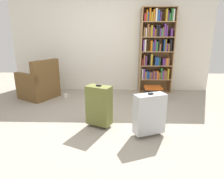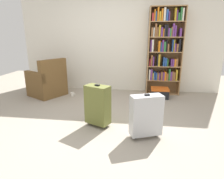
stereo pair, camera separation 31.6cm
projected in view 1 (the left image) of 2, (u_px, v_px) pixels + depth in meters
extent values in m
plane|color=#9E9384|center=(108.00, 124.00, 3.14)|extent=(8.91, 8.91, 0.00)
cube|color=silver|center=(112.00, 40.00, 4.86)|extent=(5.09, 0.10, 2.60)
cube|color=#A87F51|center=(140.00, 52.00, 4.69)|extent=(0.02, 0.32, 2.06)
cube|color=#A87F51|center=(172.00, 52.00, 4.67)|extent=(0.02, 0.32, 2.06)
cube|color=#A87F51|center=(155.00, 51.00, 4.83)|extent=(0.80, 0.02, 2.06)
cube|color=#A87F51|center=(154.00, 91.00, 4.96)|extent=(0.76, 0.30, 0.02)
cube|color=#A87F51|center=(155.00, 79.00, 4.87)|extent=(0.76, 0.30, 0.02)
cube|color=#A87F51|center=(155.00, 65.00, 4.78)|extent=(0.76, 0.30, 0.02)
cube|color=#A87F51|center=(156.00, 51.00, 4.68)|extent=(0.76, 0.30, 0.02)
cube|color=#A87F51|center=(157.00, 37.00, 4.59)|extent=(0.76, 0.30, 0.02)
cube|color=#A87F51|center=(158.00, 22.00, 4.49)|extent=(0.76, 0.30, 0.02)
cube|color=#A87F51|center=(159.00, 7.00, 4.40)|extent=(0.76, 0.30, 0.02)
cube|color=silver|center=(142.00, 73.00, 4.82)|extent=(0.03, 0.26, 0.26)
cube|color=#66337F|center=(144.00, 74.00, 4.79)|extent=(0.04, 0.19, 0.26)
cube|color=gold|center=(145.00, 75.00, 4.83)|extent=(0.03, 0.27, 0.18)
cube|color=#264C99|center=(146.00, 74.00, 4.81)|extent=(0.03, 0.23, 0.21)
cube|color=#264C99|center=(148.00, 75.00, 4.81)|extent=(0.04, 0.22, 0.18)
cube|color=brown|center=(150.00, 75.00, 4.80)|extent=(0.04, 0.21, 0.17)
cube|color=#66337F|center=(152.00, 75.00, 4.81)|extent=(0.02, 0.22, 0.18)
cube|color=brown|center=(153.00, 74.00, 4.82)|extent=(0.04, 0.27, 0.20)
cube|color=#66337F|center=(155.00, 75.00, 4.82)|extent=(0.03, 0.26, 0.19)
cube|color=orange|center=(157.00, 74.00, 4.81)|extent=(0.04, 0.25, 0.21)
cube|color=brown|center=(159.00, 75.00, 4.81)|extent=(0.04, 0.23, 0.17)
cube|color=#2D7238|center=(161.00, 73.00, 4.77)|extent=(0.03, 0.18, 0.28)
cube|color=#66337F|center=(162.00, 74.00, 4.82)|extent=(0.04, 0.27, 0.21)
cube|color=brown|center=(164.00, 74.00, 4.78)|extent=(0.02, 0.20, 0.23)
cube|color=brown|center=(165.00, 74.00, 4.81)|extent=(0.04, 0.25, 0.21)
cube|color=gold|center=(167.00, 73.00, 4.77)|extent=(0.04, 0.20, 0.26)
cube|color=#B22D2D|center=(142.00, 62.00, 4.73)|extent=(0.02, 0.23, 0.17)
cube|color=brown|center=(144.00, 60.00, 4.69)|extent=(0.03, 0.18, 0.26)
cube|color=#66337F|center=(145.00, 60.00, 4.72)|extent=(0.03, 0.25, 0.22)
cube|color=black|center=(149.00, 60.00, 4.68)|extent=(0.02, 0.18, 0.28)
cube|color=gold|center=(151.00, 60.00, 4.68)|extent=(0.04, 0.18, 0.28)
cube|color=#264C99|center=(155.00, 61.00, 4.71)|extent=(0.03, 0.23, 0.21)
cube|color=#264C99|center=(157.00, 61.00, 4.69)|extent=(0.04, 0.18, 0.20)
cube|color=#2D7238|center=(159.00, 62.00, 4.70)|extent=(0.02, 0.21, 0.18)
cube|color=#66337F|center=(162.00, 62.00, 4.73)|extent=(0.03, 0.26, 0.17)
cube|color=#66337F|center=(164.00, 62.00, 4.72)|extent=(0.04, 0.24, 0.17)
cube|color=orange|center=(166.00, 62.00, 4.70)|extent=(0.03, 0.22, 0.18)
cube|color=brown|center=(168.00, 61.00, 4.69)|extent=(0.04, 0.20, 0.19)
cube|color=#66337F|center=(143.00, 45.00, 4.59)|extent=(0.02, 0.18, 0.27)
cube|color=silver|center=(145.00, 45.00, 4.61)|extent=(0.04, 0.22, 0.27)
cube|color=orange|center=(151.00, 46.00, 4.60)|extent=(0.04, 0.20, 0.25)
cube|color=#264C99|center=(153.00, 47.00, 4.63)|extent=(0.02, 0.26, 0.22)
cube|color=#66337F|center=(154.00, 45.00, 4.60)|extent=(0.03, 0.22, 0.27)
cube|color=#2D7238|center=(156.00, 46.00, 4.63)|extent=(0.04, 0.26, 0.23)
cube|color=black|center=(158.00, 45.00, 4.62)|extent=(0.02, 0.26, 0.27)
cube|color=brown|center=(159.00, 47.00, 4.61)|extent=(0.03, 0.22, 0.18)
cube|color=#264C99|center=(164.00, 45.00, 4.58)|extent=(0.02, 0.19, 0.28)
cube|color=gold|center=(165.00, 45.00, 4.61)|extent=(0.02, 0.24, 0.28)
cube|color=#66337F|center=(166.00, 47.00, 4.59)|extent=(0.03, 0.19, 0.19)
cube|color=brown|center=(168.00, 47.00, 4.62)|extent=(0.04, 0.24, 0.18)
cube|color=black|center=(170.00, 45.00, 4.61)|extent=(0.04, 0.26, 0.28)
cube|color=brown|center=(144.00, 32.00, 4.51)|extent=(0.04, 0.20, 0.20)
cube|color=silver|center=(146.00, 32.00, 4.51)|extent=(0.03, 0.19, 0.20)
cube|color=brown|center=(148.00, 30.00, 4.51)|extent=(0.04, 0.21, 0.29)
cube|color=brown|center=(149.00, 32.00, 4.55)|extent=(0.03, 0.27, 0.21)
cube|color=gold|center=(151.00, 31.00, 4.53)|extent=(0.04, 0.25, 0.25)
cube|color=#66337F|center=(153.00, 32.00, 4.53)|extent=(0.04, 0.24, 0.21)
cube|color=orange|center=(155.00, 33.00, 4.53)|extent=(0.02, 0.23, 0.17)
cube|color=black|center=(157.00, 31.00, 4.50)|extent=(0.04, 0.20, 0.26)
cube|color=black|center=(158.00, 31.00, 4.50)|extent=(0.03, 0.20, 0.26)
cube|color=#66337F|center=(160.00, 32.00, 4.51)|extent=(0.03, 0.21, 0.19)
cube|color=#2D7238|center=(161.00, 33.00, 4.53)|extent=(0.03, 0.25, 0.18)
cube|color=brown|center=(163.00, 32.00, 4.51)|extent=(0.02, 0.20, 0.21)
cube|color=#66337F|center=(164.00, 30.00, 4.51)|extent=(0.04, 0.24, 0.29)
cube|color=#66337F|center=(166.00, 31.00, 4.51)|extent=(0.04, 0.24, 0.24)
cube|color=#66337F|center=(171.00, 33.00, 4.50)|extent=(0.04, 0.19, 0.18)
cube|color=#B22D2D|center=(145.00, 18.00, 4.43)|extent=(0.04, 0.21, 0.17)
cube|color=orange|center=(147.00, 16.00, 4.41)|extent=(0.03, 0.19, 0.25)
cube|color=#264C99|center=(148.00, 17.00, 4.41)|extent=(0.02, 0.19, 0.20)
cube|color=orange|center=(149.00, 15.00, 4.43)|extent=(0.03, 0.25, 0.28)
cube|color=gold|center=(151.00, 17.00, 4.43)|extent=(0.04, 0.23, 0.20)
cube|color=orange|center=(153.00, 16.00, 4.42)|extent=(0.04, 0.21, 0.26)
cube|color=silver|center=(156.00, 15.00, 4.39)|extent=(0.04, 0.18, 0.28)
cube|color=#264C99|center=(158.00, 16.00, 4.41)|extent=(0.04, 0.20, 0.24)
cube|color=#66337F|center=(160.00, 17.00, 4.42)|extent=(0.02, 0.21, 0.20)
cube|color=gold|center=(166.00, 15.00, 4.41)|extent=(0.04, 0.21, 0.27)
cube|color=#66337F|center=(168.00, 16.00, 4.40)|extent=(0.02, 0.18, 0.22)
cube|color=#2D7238|center=(169.00, 18.00, 4.43)|extent=(0.03, 0.24, 0.17)
cube|color=#2D7238|center=(171.00, 15.00, 4.40)|extent=(0.03, 0.20, 0.27)
cube|color=silver|center=(173.00, 15.00, 4.40)|extent=(0.03, 0.21, 0.26)
cube|color=brown|center=(39.00, 89.00, 4.48)|extent=(0.95, 0.95, 0.40)
cube|color=#91724F|center=(38.00, 79.00, 4.41)|extent=(0.75, 0.72, 0.08)
cube|color=brown|center=(45.00, 71.00, 4.21)|extent=(0.45, 0.67, 0.50)
cube|color=brown|center=(48.00, 74.00, 4.64)|extent=(0.66, 0.43, 0.22)
cube|color=brown|center=(26.00, 79.00, 4.14)|extent=(0.66, 0.43, 0.22)
cylinder|color=white|center=(66.00, 96.00, 4.49)|extent=(0.08, 0.08, 0.10)
torus|color=white|center=(68.00, 95.00, 4.48)|extent=(0.06, 0.01, 0.06)
cube|color=black|center=(153.00, 92.00, 4.56)|extent=(0.39, 0.29, 0.21)
cube|color=#D85919|center=(153.00, 88.00, 4.53)|extent=(0.40, 0.30, 0.05)
cube|color=brown|center=(99.00, 105.00, 2.98)|extent=(0.44, 0.35, 0.62)
cube|color=black|center=(99.00, 85.00, 2.90)|extent=(0.09, 0.07, 0.02)
cylinder|color=black|center=(92.00, 123.00, 3.13)|extent=(0.07, 0.07, 0.05)
cylinder|color=black|center=(107.00, 126.00, 3.02)|extent=(0.07, 0.07, 0.05)
cube|color=#B7BABF|center=(149.00, 114.00, 2.71)|extent=(0.48, 0.33, 0.58)
cube|color=black|center=(151.00, 94.00, 2.63)|extent=(0.08, 0.06, 0.02)
cylinder|color=black|center=(139.00, 135.00, 2.75)|extent=(0.06, 0.06, 0.05)
cylinder|color=black|center=(157.00, 132.00, 2.85)|extent=(0.06, 0.06, 0.05)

